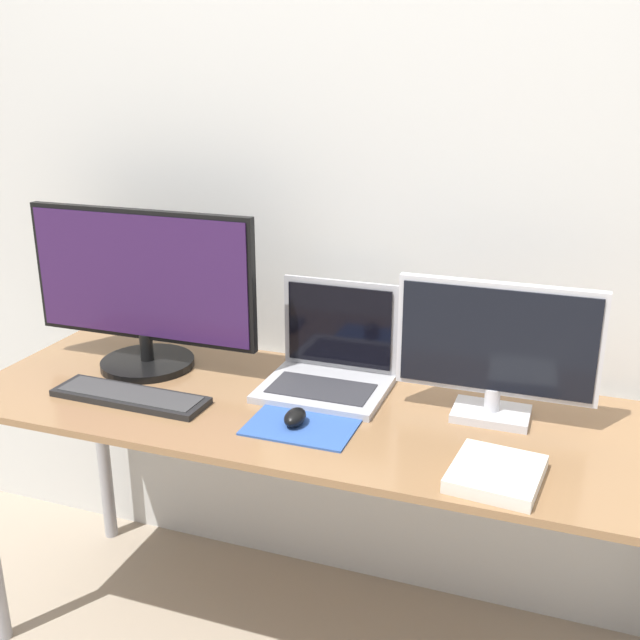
{
  "coord_description": "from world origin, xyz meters",
  "views": [
    {
      "loc": [
        0.56,
        -1.24,
        1.51
      ],
      "look_at": [
        -0.0,
        0.33,
        0.94
      ],
      "focal_mm": 42.0,
      "sensor_mm": 36.0,
      "label": 1
    }
  ],
  "objects_px": {
    "laptop": "(331,362)",
    "monitor_left": "(142,290)",
    "keyboard": "(130,396)",
    "monitor_right": "(496,348)",
    "mouse": "(295,417)",
    "book": "(496,474)"
  },
  "relations": [
    {
      "from": "keyboard",
      "to": "mouse",
      "type": "xyz_separation_m",
      "value": [
        0.44,
        0.0,
        0.01
      ]
    },
    {
      "from": "monitor_right",
      "to": "keyboard",
      "type": "bearing_deg",
      "value": -166.52
    },
    {
      "from": "monitor_right",
      "to": "mouse",
      "type": "bearing_deg",
      "value": -154.18
    },
    {
      "from": "laptop",
      "to": "keyboard",
      "type": "height_order",
      "value": "laptop"
    },
    {
      "from": "keyboard",
      "to": "mouse",
      "type": "bearing_deg",
      "value": 0.44
    },
    {
      "from": "book",
      "to": "monitor_right",
      "type": "bearing_deg",
      "value": 99.53
    },
    {
      "from": "laptop",
      "to": "keyboard",
      "type": "distance_m",
      "value": 0.51
    },
    {
      "from": "monitor_left",
      "to": "laptop",
      "type": "distance_m",
      "value": 0.54
    },
    {
      "from": "monitor_right",
      "to": "keyboard",
      "type": "distance_m",
      "value": 0.89
    },
    {
      "from": "monitor_left",
      "to": "book",
      "type": "height_order",
      "value": "monitor_left"
    },
    {
      "from": "laptop",
      "to": "book",
      "type": "height_order",
      "value": "laptop"
    },
    {
      "from": "monitor_right",
      "to": "laptop",
      "type": "bearing_deg",
      "value": 173.21
    },
    {
      "from": "laptop",
      "to": "monitor_right",
      "type": "bearing_deg",
      "value": -6.79
    },
    {
      "from": "monitor_left",
      "to": "mouse",
      "type": "height_order",
      "value": "monitor_left"
    },
    {
      "from": "laptop",
      "to": "book",
      "type": "bearing_deg",
      "value": -35.53
    },
    {
      "from": "monitor_right",
      "to": "keyboard",
      "type": "xyz_separation_m",
      "value": [
        -0.85,
        -0.2,
        -0.16
      ]
    },
    {
      "from": "laptop",
      "to": "monitor_left",
      "type": "bearing_deg",
      "value": -174.46
    },
    {
      "from": "monitor_left",
      "to": "keyboard",
      "type": "relative_size",
      "value": 1.62
    },
    {
      "from": "monitor_left",
      "to": "keyboard",
      "type": "height_order",
      "value": "monitor_left"
    },
    {
      "from": "keyboard",
      "to": "laptop",
      "type": "bearing_deg",
      "value": 30.21
    },
    {
      "from": "monitor_right",
      "to": "keyboard",
      "type": "relative_size",
      "value": 1.14
    },
    {
      "from": "laptop",
      "to": "mouse",
      "type": "xyz_separation_m",
      "value": [
        0.0,
        -0.25,
        -0.04
      ]
    }
  ]
}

